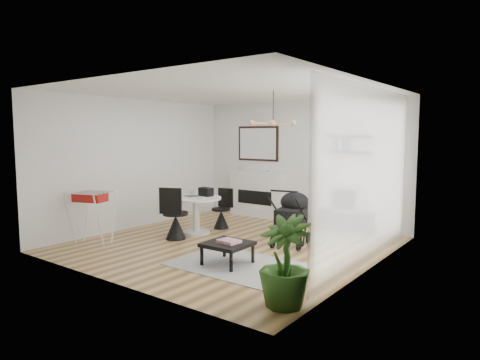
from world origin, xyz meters
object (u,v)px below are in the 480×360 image
Objects in this scene: coffee_table at (228,245)px; stroller at (292,220)px; potted_plant at (285,262)px; fireplace at (256,189)px; tv_console at (345,221)px; dining_table at (196,210)px; crt_tv at (348,199)px; drying_rack at (93,216)px.

stroller is at bearing 83.76° from coffee_table.
fireplace is at bearing 127.99° from potted_plant.
tv_console is at bearing 81.32° from coffee_table.
coffee_table is at bearing -34.81° from dining_table.
drying_rack reaches higher than crt_tv.
drying_rack is at bearing -170.68° from coffee_table.
crt_tv is 0.58× the size of dining_table.
tv_console is 1.09× the size of dining_table.
tv_console is 0.46m from crt_tv.
dining_table is 0.95× the size of stroller.
stroller is at bearing 17.04° from drying_rack.
potted_plant is (1.01, -4.11, 0.32)m from tv_console.
dining_table is (0.04, -2.15, -0.20)m from fireplace.
coffee_table is at bearing -99.43° from crt_tv.
fireplace reaches higher than coffee_table.
crt_tv is at bearing 30.04° from drying_rack.
crt_tv reaches higher than tv_console.
potted_plant is at bearing -76.80° from crt_tv.
tv_console is 1.67× the size of coffee_table.
crt_tv reaches higher than coffee_table.
drying_rack is 0.90× the size of stroller.
fireplace is 2.35m from crt_tv.
coffee_table is (-0.18, -1.63, -0.15)m from stroller.
potted_plant is (1.50, -0.85, 0.22)m from coffee_table.
coffee_table is (-0.50, -3.26, 0.10)m from tv_console.
fireplace is 3.31× the size of coffee_table.
drying_rack is at bearing 174.57° from potted_plant.
drying_rack is (-3.28, -3.71, -0.16)m from crt_tv.
fireplace reaches higher than crt_tv.
tv_console is (2.30, -0.12, -0.48)m from fireplace.
stroller is (2.92, 2.08, -0.05)m from drying_rack.
crt_tv is 0.60× the size of drying_rack.
dining_table is (-2.31, -2.03, -0.18)m from crt_tv.
drying_rack is 0.91× the size of potted_plant.
coffee_table is (2.74, 0.45, -0.19)m from drying_rack.
tv_console is 1.68m from stroller.
coffee_table is at bearing -61.92° from fireplace.
crt_tv is 0.88× the size of coffee_table.
stroller is 1.00× the size of potted_plant.
drying_rack reaches higher than dining_table.
tv_console is at bearing 103.75° from potted_plant.
drying_rack reaches higher than coffee_table.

